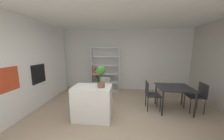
{
  "coord_description": "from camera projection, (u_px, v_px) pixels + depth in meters",
  "views": [
    {
      "loc": [
        0.27,
        -2.67,
        1.86
      ],
      "look_at": [
        -0.13,
        1.08,
        1.22
      ],
      "focal_mm": 19.13,
      "sensor_mm": 36.0,
      "label": 1
    }
  ],
  "objects": [
    {
      "name": "open_bookshelf",
      "position": [
        104.0,
        73.0,
        5.39
      ],
      "size": [
        1.24,
        0.34,
        1.97
      ],
      "color": "white",
      "rests_on": "ground_plane"
    },
    {
      "name": "potted_plant_on_island",
      "position": [
        101.0,
        74.0,
        2.99
      ],
      "size": [
        0.23,
        0.23,
        0.56
      ],
      "color": "brown",
      "rests_on": "kitchen_island"
    },
    {
      "name": "kitchen_island",
      "position": [
        93.0,
        103.0,
        3.21
      ],
      "size": [
        1.0,
        0.62,
        0.91
      ],
      "primitive_type": "cube",
      "color": "white",
      "rests_on": "ground_plane"
    },
    {
      "name": "dining_chair_window_side",
      "position": [
        198.0,
        94.0,
        3.57
      ],
      "size": [
        0.45,
        0.44,
        0.89
      ],
      "rotation": [
        0.0,
        0.0,
        -1.59
      ],
      "color": "#232328",
      "rests_on": "ground_plane"
    },
    {
      "name": "dining_chair_island_side",
      "position": [
        150.0,
        93.0,
        3.71
      ],
      "size": [
        0.43,
        0.43,
        0.89
      ],
      "rotation": [
        0.0,
        0.0,
        1.56
      ],
      "color": "#232328",
      "rests_on": "ground_plane"
    },
    {
      "name": "tall_cabinet_run_left",
      "position": [
        1.0,
        68.0,
        3.02
      ],
      "size": [
        0.68,
        5.29,
        2.79
      ],
      "primitive_type": "cube",
      "color": "white",
      "rests_on": "ground_plane"
    },
    {
      "name": "dining_table",
      "position": [
        174.0,
        89.0,
        3.62
      ],
      "size": [
        0.98,
        0.87,
        0.75
      ],
      "color": "#232328",
      "rests_on": "ground_plane"
    },
    {
      "name": "built_in_oven",
      "position": [
        39.0,
        74.0,
        3.83
      ],
      "size": [
        0.06,
        0.56,
        0.6
      ],
      "color": "black",
      "rests_on": "ground_plane"
    },
    {
      "name": "back_partition",
      "position": [
        119.0,
        60.0,
        5.57
      ],
      "size": [
        6.47,
        0.06,
        2.79
      ],
      "primitive_type": "cube",
      "color": "silver",
      "rests_on": "ground_plane"
    },
    {
      "name": "ceiling_slab",
      "position": [
        113.0,
        3.0,
        2.49
      ],
      "size": [
        6.47,
        5.87,
        0.06
      ],
      "color": "white",
      "rests_on": "ground_plane"
    },
    {
      "name": "ground_plane",
      "position": [
        113.0,
        126.0,
        2.96
      ],
      "size": [
        8.89,
        8.89,
        0.0
      ],
      "primitive_type": "plane",
      "color": "tan"
    }
  ]
}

